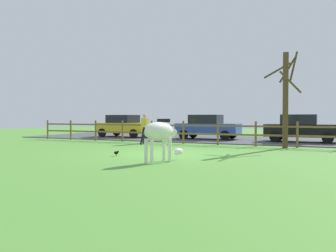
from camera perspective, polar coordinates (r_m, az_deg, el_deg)
The scene contains 10 objects.
ground_plane at distance 13.82m, azimuth -0.53°, elevation -4.61°, with size 60.00×60.00×0.00m, color #549338.
parking_asphalt at distance 22.54m, azimuth 9.69°, elevation -2.19°, with size 28.00×7.40×0.05m, color #47474C.
paddock_fence at distance 18.49m, azimuth 5.34°, elevation -0.84°, with size 21.54×0.11×1.26m.
bare_tree at distance 17.18m, azimuth 18.84°, elevation 4.63°, with size 1.77×1.78×4.49m.
zebra at distance 11.19m, azimuth -1.32°, elevation -1.29°, with size 0.93×1.86×1.41m.
crow_on_grass at distance 13.17m, azimuth -8.52°, elevation -4.37°, with size 0.22×0.10×0.20m.
parked_car_blue at distance 22.34m, azimuth 6.54°, elevation -0.11°, with size 4.01×1.90×1.56m.
parked_car_black at distance 21.03m, azimuth 21.11°, elevation -0.30°, with size 4.01×1.90×1.56m.
parked_car_yellow at distance 24.76m, azimuth -7.24°, elevation 0.05°, with size 4.11×2.10×1.56m.
visitor_near_fence at distance 18.98m, azimuth -3.86°, elevation -0.20°, with size 0.39×0.27×1.64m.
Camera 1 is at (5.90, -12.41, 1.47)m, focal length 36.94 mm.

